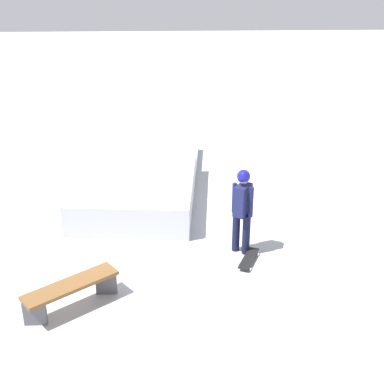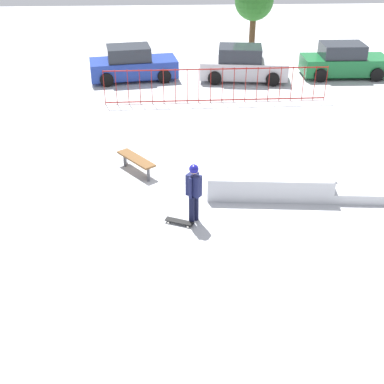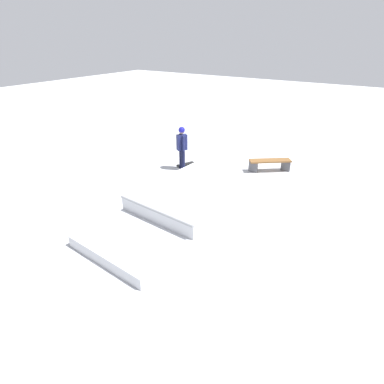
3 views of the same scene
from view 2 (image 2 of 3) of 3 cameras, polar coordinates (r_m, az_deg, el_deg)
ground_plane at (r=15.81m, az=4.94°, el=1.39°), size 60.00×60.00×0.00m
skate_ramp at (r=15.73m, az=10.15°, el=2.15°), size 5.61×3.06×0.74m
skater at (r=13.21m, az=0.21°, el=0.33°), size 0.44×0.40×1.73m
skateboard at (r=13.60m, az=-1.41°, el=-3.34°), size 0.81×0.50×0.09m
perimeter_fence at (r=21.85m, az=2.78°, el=11.97°), size 9.47×0.21×1.50m
park_bench at (r=16.18m, az=-6.32°, el=3.45°), size 1.29×1.51×0.48m
parked_car_blue at (r=25.07m, az=-6.73°, el=14.10°), size 4.31×2.41×1.60m
parked_car_silver at (r=24.96m, az=5.75°, el=14.09°), size 4.28×2.32×1.60m
parked_car_green at (r=26.44m, az=16.75°, el=13.91°), size 4.12×1.96×1.60m
distant_tree at (r=28.63m, az=7.02°, el=20.55°), size 2.05×2.05×3.97m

